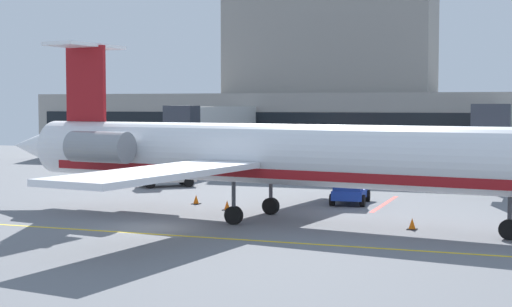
% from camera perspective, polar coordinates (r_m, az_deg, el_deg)
% --- Properties ---
extents(ground, '(120.00, 120.00, 0.11)m').
position_cam_1_polar(ground, '(37.73, -7.31, -5.48)').
color(ground, slate).
extents(terminal_building, '(56.87, 13.67, 19.94)m').
position_cam_1_polar(terminal_building, '(83.48, 4.02, 4.23)').
color(terminal_building, gray).
rests_on(terminal_building, ground).
extents(jet_bridge_west, '(2.40, 16.79, 5.80)m').
position_cam_1_polar(jet_bridge_west, '(69.54, -3.08, 2.39)').
color(jet_bridge_west, silver).
rests_on(jet_bridge_west, ground).
extents(jet_bridge_east, '(2.40, 21.74, 5.92)m').
position_cam_1_polar(jet_bridge_east, '(61.58, 17.22, 2.20)').
color(jet_bridge_east, silver).
rests_on(jet_bridge_east, ground).
extents(regional_jet, '(35.73, 26.90, 9.34)m').
position_cam_1_polar(regional_jet, '(39.48, 0.89, -0.09)').
color(regional_jet, white).
rests_on(regional_jet, ground).
extents(baggage_tug, '(4.18, 3.90, 2.19)m').
position_cam_1_polar(baggage_tug, '(56.26, -6.99, -1.42)').
color(baggage_tug, silver).
rests_on(baggage_tug, ground).
extents(pushback_tractor, '(2.33, 3.79, 1.82)m').
position_cam_1_polar(pushback_tractor, '(46.39, 6.83, -2.66)').
color(pushback_tractor, '#19389E').
rests_on(pushback_tractor, ground).
extents(fuel_tank, '(8.61, 2.93, 2.60)m').
position_cam_1_polar(fuel_tank, '(64.46, 12.03, -0.43)').
color(fuel_tank, white).
rests_on(fuel_tank, ground).
extents(safety_cone_alpha, '(0.47, 0.47, 0.55)m').
position_cam_1_polar(safety_cone_alpha, '(46.39, -4.39, -3.39)').
color(safety_cone_alpha, orange).
rests_on(safety_cone_alpha, ground).
extents(safety_cone_bravo, '(0.47, 0.47, 0.55)m').
position_cam_1_polar(safety_cone_bravo, '(37.65, 11.31, -5.09)').
color(safety_cone_bravo, orange).
rests_on(safety_cone_bravo, ground).
extents(safety_cone_charlie, '(0.47, 0.47, 0.55)m').
position_cam_1_polar(safety_cone_charlie, '(43.65, -2.12, -3.83)').
color(safety_cone_charlie, orange).
rests_on(safety_cone_charlie, ground).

